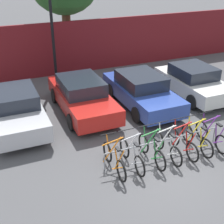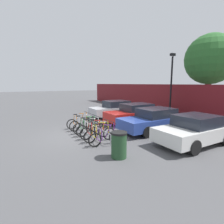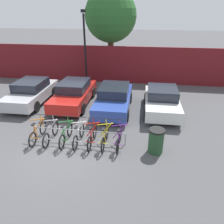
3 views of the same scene
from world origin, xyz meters
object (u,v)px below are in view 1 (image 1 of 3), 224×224
at_px(car_blue, 141,90).
at_px(lamp_post, 52,22).
at_px(bicycle_green, 152,150).
at_px(car_white, 193,81).
at_px(bicycle_silver, 132,155).
at_px(bicycle_yellow, 197,139).
at_px(bicycle_white, 167,147).
at_px(bicycle_red, 183,143).
at_px(bicycle_purple, 211,135).
at_px(bicycle_orange, 114,160).
at_px(car_red, 82,96).
at_px(car_silver, 16,108).
at_px(bike_rack, 164,141).

height_order(car_blue, lamp_post, lamp_post).
height_order(bicycle_green, car_white, car_white).
xyz_separation_m(bicycle_silver, bicycle_yellow, (2.40, 0.00, 0.00)).
distance_m(bicycle_white, bicycle_red, 0.59).
relative_size(bicycle_white, bicycle_purple, 1.00).
distance_m(bicycle_orange, bicycle_red, 2.44).
relative_size(bicycle_yellow, lamp_post, 0.32).
bearing_deg(bicycle_white, bicycle_green, -179.02).
relative_size(bicycle_silver, bicycle_white, 1.00).
height_order(bicycle_orange, lamp_post, lamp_post).
bearing_deg(bicycle_orange, bicycle_purple, -2.58).
distance_m(bicycle_orange, lamp_post, 8.39).
bearing_deg(lamp_post, bicycle_silver, -87.23).
xyz_separation_m(bicycle_orange, car_red, (0.38, 4.21, 0.31)).
bearing_deg(car_silver, bicycle_yellow, -37.51).
distance_m(bicycle_silver, car_red, 4.23).
xyz_separation_m(bicycle_white, bicycle_red, (0.59, 0.00, 0.00)).
xyz_separation_m(bike_rack, bicycle_orange, (-1.80, -0.15, -0.11)).
xyz_separation_m(bicycle_silver, car_silver, (-2.86, 4.04, 0.31)).
bearing_deg(bicycle_silver, bike_rack, 4.19).
bearing_deg(bicycle_white, bicycle_purple, 0.98).
height_order(bike_rack, bicycle_yellow, bicycle_yellow).
relative_size(bike_rack, bicycle_white, 2.42).
relative_size(bicycle_white, car_silver, 0.39).
height_order(bicycle_silver, car_white, car_white).
distance_m(bike_rack, bicycle_yellow, 1.21).
bearing_deg(bicycle_orange, lamp_post, 85.96).
distance_m(bike_rack, car_blue, 3.77).
bearing_deg(lamp_post, bicycle_white, -78.39).
height_order(bike_rack, car_red, car_red).
bearing_deg(car_red, bike_rack, -70.78).
height_order(bike_rack, bicycle_red, bicycle_red).
xyz_separation_m(bicycle_orange, bicycle_purple, (3.59, 0.00, 0.00)).
height_order(bicycle_orange, car_white, car_white).
relative_size(bicycle_red, bicycle_yellow, 1.00).
xyz_separation_m(bicycle_orange, bicycle_green, (1.28, 0.00, 0.00)).
xyz_separation_m(bicycle_white, car_silver, (-4.12, 4.04, 0.31)).
distance_m(bicycle_silver, car_white, 6.24).
bearing_deg(bike_rack, bicycle_yellow, -7.10).
height_order(bicycle_white, car_silver, car_silver).
distance_m(car_white, lamp_post, 7.18).
bearing_deg(car_blue, bicycle_yellow, -88.28).
relative_size(bicycle_orange, bicycle_silver, 1.00).
xyz_separation_m(bicycle_green, car_silver, (-3.55, 4.04, 0.31)).
distance_m(bicycle_green, lamp_post, 8.46).
relative_size(bicycle_orange, bicycle_red, 1.00).
bearing_deg(bike_rack, bicycle_red, -13.08).
height_order(bicycle_red, car_white, car_white).
distance_m(bicycle_yellow, bicycle_purple, 0.60).
height_order(bicycle_orange, bicycle_red, same).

